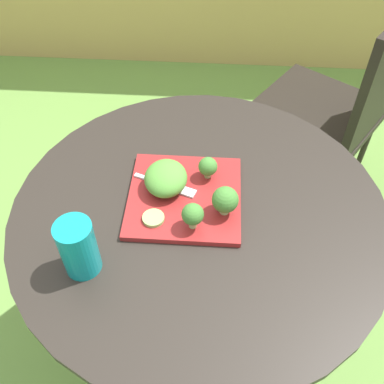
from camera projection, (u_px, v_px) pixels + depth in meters
name	position (u px, v px, depth m)	size (l,w,h in m)	color
ground_plane	(197.00, 344.00, 1.56)	(12.00, 12.00, 0.00)	#669342
patio_table	(198.00, 275.00, 1.22)	(0.85, 0.85, 0.74)	#28231E
patio_chair	(344.00, 101.00, 1.63)	(0.61, 0.61, 0.90)	black
salad_plate	(185.00, 197.00, 1.02)	(0.25, 0.25, 0.01)	maroon
drinking_glass	(79.00, 250.00, 0.87)	(0.07, 0.07, 0.13)	#0F8C93
fork	(170.00, 186.00, 1.03)	(0.15, 0.07, 0.00)	silver
lettuce_mound	(166.00, 178.00, 1.01)	(0.10, 0.11, 0.06)	#519338
broccoli_floret_0	(193.00, 215.00, 0.93)	(0.05, 0.05, 0.06)	#99B770
broccoli_floret_1	(208.00, 167.00, 1.03)	(0.04, 0.04, 0.06)	#99B770
broccoli_floret_2	(225.00, 200.00, 0.96)	(0.06, 0.06, 0.07)	#99B770
cucumber_slice_0	(153.00, 218.00, 0.97)	(0.05, 0.05, 0.01)	#8EB766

